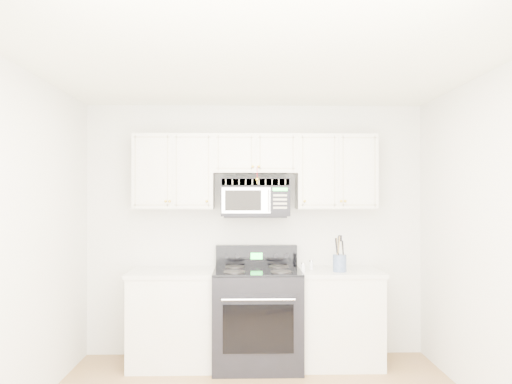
{
  "coord_description": "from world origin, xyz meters",
  "views": [
    {
      "loc": [
        -0.11,
        -3.48,
        1.66
      ],
      "look_at": [
        0.0,
        1.3,
        1.69
      ],
      "focal_mm": 35.0,
      "sensor_mm": 36.0,
      "label": 1
    }
  ],
  "objects": [
    {
      "name": "base_cabinet_left",
      "position": [
        -0.8,
        1.44,
        0.43
      ],
      "size": [
        0.86,
        0.65,
        0.92
      ],
      "color": "beige",
      "rests_on": "ground"
    },
    {
      "name": "shaker_pepper",
      "position": [
        0.55,
        1.45,
        0.97
      ],
      "size": [
        0.04,
        0.04,
        0.09
      ],
      "color": "silver",
      "rests_on": "base_cabinet_right"
    },
    {
      "name": "shaker_salt",
      "position": [
        0.45,
        1.27,
        0.97
      ],
      "size": [
        0.04,
        0.04,
        0.09
      ],
      "color": "silver",
      "rests_on": "base_cabinet_right"
    },
    {
      "name": "room",
      "position": [
        0.0,
        0.0,
        1.3
      ],
      "size": [
        3.51,
        3.51,
        2.61
      ],
      "color": "#866245",
      "rests_on": "ground"
    },
    {
      "name": "upper_cabinets",
      "position": [
        0.0,
        1.58,
        1.93
      ],
      "size": [
        2.44,
        0.37,
        0.75
      ],
      "color": "beige",
      "rests_on": "ground"
    },
    {
      "name": "range",
      "position": [
        0.01,
        1.4,
        0.48
      ],
      "size": [
        0.84,
        0.76,
        1.14
      ],
      "color": "black",
      "rests_on": "ground"
    },
    {
      "name": "base_cabinet_right",
      "position": [
        0.8,
        1.44,
        0.43
      ],
      "size": [
        0.86,
        0.65,
        0.92
      ],
      "color": "beige",
      "rests_on": "ground"
    },
    {
      "name": "utensil_crock",
      "position": [
        0.81,
        1.32,
        1.01
      ],
      "size": [
        0.13,
        0.13,
        0.35
      ],
      "color": "slate",
      "rests_on": "base_cabinet_right"
    },
    {
      "name": "microwave",
      "position": [
        -0.0,
        1.57,
        1.64
      ],
      "size": [
        0.69,
        0.39,
        0.38
      ],
      "color": "black",
      "rests_on": "ground"
    }
  ]
}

